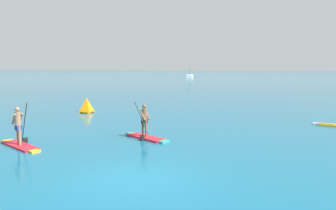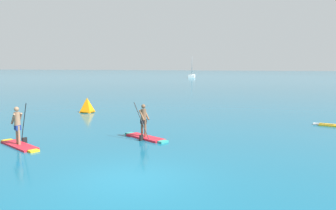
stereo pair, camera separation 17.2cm
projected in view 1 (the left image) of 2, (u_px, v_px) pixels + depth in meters
ground at (134, 179)px, 10.23m from camera, size 440.00×440.00×0.00m
paddleboarder_near_left at (20, 137)px, 14.37m from camera, size 2.95×1.67×1.96m
paddleboarder_mid_center at (146, 131)px, 15.95m from camera, size 2.69×1.68×1.86m
race_marker_buoy at (87, 106)px, 24.78m from camera, size 1.29×1.29×1.13m
sailboat_left_horizon at (190, 75)px, 96.91m from camera, size 2.77×6.12×6.32m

